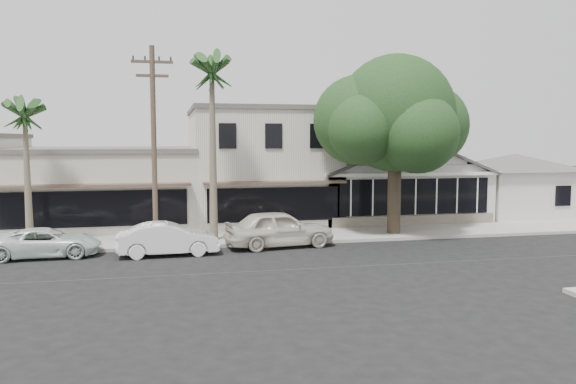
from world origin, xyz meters
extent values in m
plane|color=black|center=(0.00, 0.00, 0.00)|extent=(140.00, 140.00, 0.00)
cube|color=#9E9991|center=(-8.00, 6.75, 0.07)|extent=(90.00, 3.50, 0.15)
cube|color=silver|center=(5.00, 12.50, 1.50)|extent=(10.00, 8.00, 3.00)
cube|color=black|center=(5.00, 8.44, 1.75)|extent=(8.80, 0.10, 2.00)
cube|color=#60564C|center=(5.00, 8.45, 0.35)|extent=(9.60, 0.18, 0.70)
cube|color=silver|center=(13.20, 11.50, 1.50)|extent=(6.00, 6.00, 3.00)
cube|color=silver|center=(-3.00, 13.50, 3.25)|extent=(8.00, 10.00, 6.50)
cube|color=beige|center=(-12.00, 13.50, 2.10)|extent=(10.00, 10.00, 4.20)
cylinder|color=brown|center=(-9.00, 5.20, 4.50)|extent=(0.24, 0.24, 9.00)
cube|color=brown|center=(-9.00, 5.20, 8.30)|extent=(1.80, 0.12, 0.12)
cube|color=brown|center=(-9.00, 5.20, 7.70)|extent=(1.40, 0.12, 0.12)
imported|color=beige|center=(-3.47, 4.57, 0.85)|extent=(5.19, 2.61, 1.70)
imported|color=white|center=(-8.47, 3.72, 0.70)|extent=(4.32, 1.67, 1.40)
imported|color=silver|center=(-13.47, 4.42, 0.61)|extent=(4.47, 2.18, 1.22)
cylinder|color=#46392A|center=(2.82, 6.25, 1.81)|extent=(0.68, 0.68, 3.62)
sphere|color=#183515|center=(2.82, 6.25, 6.22)|extent=(5.89, 5.89, 5.89)
sphere|color=#183515|center=(4.86, 6.93, 5.66)|extent=(4.30, 4.30, 4.30)
sphere|color=#183515|center=(1.01, 6.70, 5.89)|extent=(4.53, 4.53, 4.53)
sphere|color=#183515|center=(3.28, 4.55, 5.21)|extent=(3.85, 3.85, 3.85)
sphere|color=#183515|center=(2.15, 8.06, 6.56)|extent=(4.07, 4.07, 4.07)
sphere|color=#183515|center=(4.18, 7.83, 7.02)|extent=(3.62, 3.62, 3.62)
sphere|color=#183515|center=(0.79, 5.34, 5.43)|extent=(3.40, 3.40, 3.40)
cone|color=#726651|center=(-6.34, 6.17, 3.93)|extent=(0.41, 0.41, 7.85)
cone|color=#726651|center=(-14.61, 6.64, 2.92)|extent=(0.36, 0.36, 5.84)
camera|label=1|loc=(-8.36, -20.40, 4.94)|focal=35.00mm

